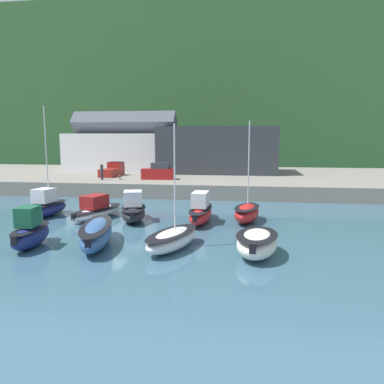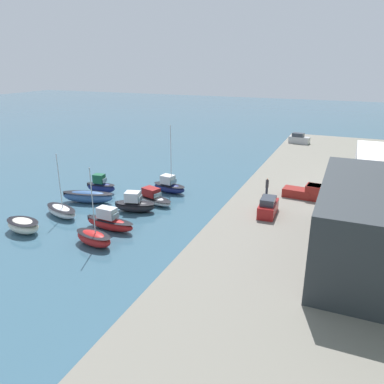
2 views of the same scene
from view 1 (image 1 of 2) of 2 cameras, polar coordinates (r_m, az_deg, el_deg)
ground_plane at (r=29.65m, az=-12.60°, el=-5.90°), size 320.00×320.00×0.00m
hillside_backdrop at (r=110.56m, az=2.55°, el=14.33°), size 240.00×54.19×37.10m
quay_promenade at (r=56.91m, az=-2.56°, el=2.02°), size 106.91×27.24×1.72m
harbor_clubhouse at (r=65.30m, az=-10.21°, el=6.51°), size 17.69×11.96×9.75m
yacht_club_building at (r=58.49m, az=3.99°, el=6.45°), size 17.68×10.07×6.96m
moored_boat_0 at (r=36.67m, az=-21.34°, el=-1.99°), size 2.83×5.54×9.94m
moored_boat_1 at (r=34.52m, az=-14.33°, el=-2.66°), size 3.91×6.79×2.12m
moored_boat_2 at (r=32.69m, az=-8.93°, el=-2.71°), size 3.32×5.62×2.66m
moored_boat_3 at (r=31.72m, az=1.33°, el=-2.95°), size 2.01×6.39×2.66m
moored_boat_4 at (r=32.27m, az=8.36°, el=-3.12°), size 2.84×5.00×8.55m
moored_boat_5 at (r=26.90m, az=-23.41°, el=-5.65°), size 2.06×4.64×2.76m
moored_boat_6 at (r=25.84m, az=-14.36°, el=-6.11°), size 3.62×7.40×1.65m
moored_boat_7 at (r=24.37m, az=-3.06°, el=-7.15°), size 3.78×5.92×8.06m
moored_boat_8 at (r=23.25m, az=9.85°, el=-7.67°), size 3.10×4.82×1.60m
parked_car_1 at (r=48.91m, az=-5.11°, el=3.03°), size 4.28×1.99×2.16m
pickup_truck_0 at (r=54.09m, az=-11.93°, el=3.30°), size 2.32×4.86×1.90m
person_on_quay at (r=49.39m, az=-13.58°, el=3.09°), size 0.40×0.40×2.14m
dog_on_quay at (r=48.97m, az=-10.94°, el=2.37°), size 0.58×0.87×0.68m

